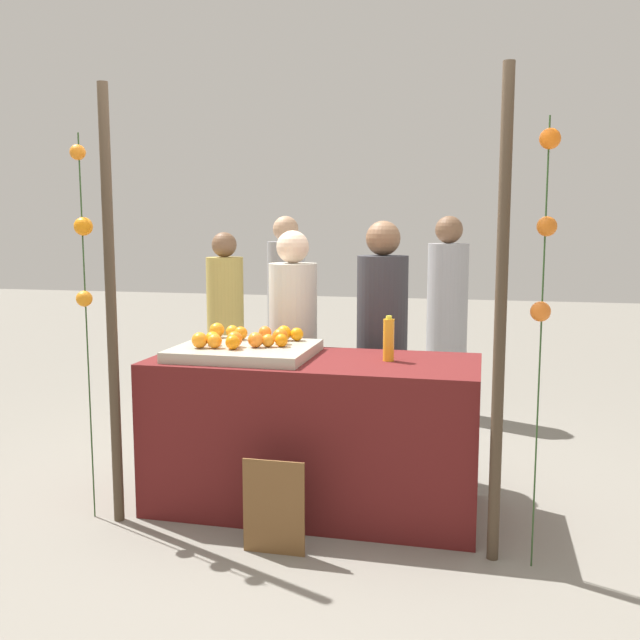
# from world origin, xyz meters

# --- Properties ---
(ground_plane) EXTENTS (24.00, 24.00, 0.00)m
(ground_plane) POSITION_xyz_m (0.00, 0.00, 0.00)
(ground_plane) COLOR gray
(stall_counter) EXTENTS (1.83, 0.79, 0.86)m
(stall_counter) POSITION_xyz_m (0.00, 0.00, 0.43)
(stall_counter) COLOR #5B1919
(stall_counter) RESTS_ON ground_plane
(orange_tray) EXTENTS (0.77, 0.66, 0.06)m
(orange_tray) POSITION_xyz_m (-0.40, -0.01, 0.89)
(orange_tray) COLOR #B2AD99
(orange_tray) RESTS_ON stall_counter
(orange_0) EXTENTS (0.08, 0.08, 0.08)m
(orange_0) POSITION_xyz_m (-0.57, 0.24, 0.96)
(orange_0) COLOR orange
(orange_0) RESTS_ON orange_tray
(orange_1) EXTENTS (0.09, 0.09, 0.09)m
(orange_1) POSITION_xyz_m (-0.62, -0.14, 0.97)
(orange_1) COLOR orange
(orange_1) RESTS_ON orange_tray
(orange_2) EXTENTS (0.09, 0.09, 0.09)m
(orange_2) POSITION_xyz_m (-0.33, -0.05, 0.97)
(orange_2) COLOR orange
(orange_2) RESTS_ON orange_tray
(orange_3) EXTENTS (0.09, 0.09, 0.09)m
(orange_3) POSITION_xyz_m (-0.67, 0.23, 0.97)
(orange_3) COLOR orange
(orange_3) RESTS_ON orange_tray
(orange_4) EXTENTS (0.08, 0.08, 0.08)m
(orange_4) POSITION_xyz_m (-0.16, 0.23, 0.96)
(orange_4) COLOR orange
(orange_4) RESTS_ON orange_tray
(orange_5) EXTENTS (0.09, 0.09, 0.09)m
(orange_5) POSITION_xyz_m (-0.22, 0.09, 0.97)
(orange_5) COLOR orange
(orange_5) RESTS_ON orange_tray
(orange_6) EXTENTS (0.07, 0.07, 0.07)m
(orange_6) POSITION_xyz_m (-0.19, -0.00, 0.96)
(orange_6) COLOR orange
(orange_6) RESTS_ON orange_tray
(orange_7) EXTENTS (0.09, 0.09, 0.09)m
(orange_7) POSITION_xyz_m (-0.45, -0.07, 0.97)
(orange_7) COLOR orange
(orange_7) RESTS_ON orange_tray
(orange_8) EXTENTS (0.09, 0.09, 0.09)m
(orange_8) POSITION_xyz_m (-0.24, 0.22, 0.97)
(orange_8) COLOR orange
(orange_8) RESTS_ON orange_tray
(orange_9) EXTENTS (0.07, 0.07, 0.07)m
(orange_9) POSITION_xyz_m (-0.26, -0.02, 0.96)
(orange_9) COLOR orange
(orange_9) RESTS_ON orange_tray
(orange_10) EXTENTS (0.08, 0.08, 0.08)m
(orange_10) POSITION_xyz_m (-0.59, -0.04, 0.96)
(orange_10) COLOR orange
(orange_10) RESTS_ON orange_tray
(orange_11) EXTENTS (0.08, 0.08, 0.08)m
(orange_11) POSITION_xyz_m (-0.54, -0.13, 0.97)
(orange_11) COLOR orange
(orange_11) RESTS_ON orange_tray
(orange_12) EXTENTS (0.08, 0.08, 0.08)m
(orange_12) POSITION_xyz_m (-0.37, 0.26, 0.96)
(orange_12) COLOR orange
(orange_12) RESTS_ON orange_tray
(orange_13) EXTENTS (0.08, 0.08, 0.08)m
(orange_13) POSITION_xyz_m (-0.43, -0.15, 0.96)
(orange_13) COLOR orange
(orange_13) RESTS_ON orange_tray
(orange_14) EXTENTS (0.08, 0.08, 0.08)m
(orange_14) POSITION_xyz_m (-0.50, 0.19, 0.96)
(orange_14) COLOR orange
(orange_14) RESTS_ON orange_tray
(juice_bottle) EXTENTS (0.06, 0.06, 0.25)m
(juice_bottle) POSITION_xyz_m (0.42, 0.03, 0.98)
(juice_bottle) COLOR orange
(juice_bottle) RESTS_ON stall_counter
(chalkboard_sign) EXTENTS (0.31, 0.03, 0.49)m
(chalkboard_sign) POSITION_xyz_m (-0.05, -0.62, 0.23)
(chalkboard_sign) COLOR brown
(chalkboard_sign) RESTS_ON ground_plane
(vendor_left) EXTENTS (0.32, 0.32, 1.58)m
(vendor_left) POSITION_xyz_m (-0.30, 0.64, 0.73)
(vendor_left) COLOR beige
(vendor_left) RESTS_ON ground_plane
(vendor_right) EXTENTS (0.33, 0.33, 1.64)m
(vendor_right) POSITION_xyz_m (0.28, 0.69, 0.76)
(vendor_right) COLOR #333338
(vendor_right) RESTS_ON ground_plane
(crowd_person_0) EXTENTS (0.34, 0.34, 1.69)m
(crowd_person_0) POSITION_xyz_m (0.62, 2.17, 0.79)
(crowd_person_0) COLOR #99999E
(crowd_person_0) RESTS_ON ground_plane
(crowd_person_1) EXTENTS (0.34, 0.34, 1.69)m
(crowd_person_1) POSITION_xyz_m (-0.83, 2.33, 0.79)
(crowd_person_1) COLOR #99999E
(crowd_person_1) RESTS_ON ground_plane
(crowd_person_2) EXTENTS (0.31, 0.31, 1.55)m
(crowd_person_2) POSITION_xyz_m (-1.21, 1.82, 0.72)
(crowd_person_2) COLOR tan
(crowd_person_2) RESTS_ON ground_plane
(canopy_post_left) EXTENTS (0.06, 0.06, 2.33)m
(canopy_post_left) POSITION_xyz_m (-1.00, -0.43, 1.16)
(canopy_post_left) COLOR #473828
(canopy_post_left) RESTS_ON ground_plane
(canopy_post_right) EXTENTS (0.06, 0.06, 2.33)m
(canopy_post_right) POSITION_xyz_m (1.00, -0.43, 1.16)
(canopy_post_right) COLOR #473828
(canopy_post_right) RESTS_ON ground_plane
(garland_strand_left) EXTENTS (0.10, 0.10, 2.08)m
(garland_strand_left) POSITION_xyz_m (-1.15, -0.43, 1.55)
(garland_strand_left) COLOR #2D4C23
(garland_strand_left) RESTS_ON ground_plane
(garland_strand_right) EXTENTS (0.10, 0.10, 2.08)m
(garland_strand_right) POSITION_xyz_m (1.18, -0.47, 1.58)
(garland_strand_right) COLOR #2D4C23
(garland_strand_right) RESTS_ON ground_plane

